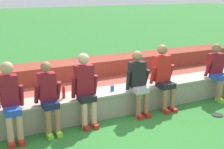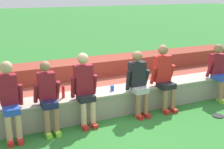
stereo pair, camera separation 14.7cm
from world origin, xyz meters
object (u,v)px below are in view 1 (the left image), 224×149
at_px(person_far_right, 164,75).
at_px(plastic_cup_middle, 112,88).
at_px(water_bottle_mid_left, 64,92).
at_px(water_bottle_near_right, 216,69).
at_px(person_right_of_center, 139,81).
at_px(person_far_left, 11,99).
at_px(frisbee, 217,115).
at_px(person_left_of_center, 49,96).
at_px(person_center, 85,87).
at_px(person_rightmost_edge, 218,69).

height_order(person_far_right, plastic_cup_middle, person_far_right).
bearing_deg(water_bottle_mid_left, water_bottle_near_right, 0.82).
distance_m(person_right_of_center, person_far_right, 0.68).
height_order(person_far_left, frisbee, person_far_left).
relative_size(person_left_of_center, water_bottle_near_right, 5.51).
xyz_separation_m(water_bottle_mid_left, plastic_cup_middle, (1.07, -0.03, -0.06)).
height_order(person_center, water_bottle_mid_left, person_center).
distance_m(person_right_of_center, plastic_cup_middle, 0.58).
distance_m(person_far_right, water_bottle_mid_left, 2.26).
xyz_separation_m(person_far_right, water_bottle_near_right, (1.88, 0.31, -0.15)).
xyz_separation_m(person_left_of_center, water_bottle_near_right, (4.49, 0.34, -0.07)).
relative_size(person_far_left, water_bottle_mid_left, 5.60).
height_order(plastic_cup_middle, frisbee, plastic_cup_middle).
bearing_deg(person_right_of_center, person_center, 179.12).
relative_size(person_far_right, water_bottle_near_right, 5.93).
xyz_separation_m(person_center, water_bottle_mid_left, (-0.36, 0.28, -0.14)).
bearing_deg(water_bottle_near_right, person_left_of_center, -175.62).
bearing_deg(person_rightmost_edge, frisbee, -131.86).
bearing_deg(person_right_of_center, water_bottle_near_right, 7.93).
distance_m(water_bottle_near_right, frisbee, 1.72).
xyz_separation_m(water_bottle_near_right, plastic_cup_middle, (-3.05, -0.08, -0.06)).
relative_size(person_left_of_center, person_right_of_center, 0.98).
xyz_separation_m(person_far_left, person_center, (1.41, -0.01, 0.02)).
bearing_deg(water_bottle_near_right, person_rightmost_edge, -130.78).
distance_m(person_right_of_center, water_bottle_mid_left, 1.59).
height_order(person_left_of_center, person_rightmost_edge, person_rightmost_edge).
distance_m(person_far_right, plastic_cup_middle, 1.21).
relative_size(person_right_of_center, person_rightmost_edge, 1.02).
bearing_deg(water_bottle_near_right, person_far_right, -170.73).
bearing_deg(plastic_cup_middle, person_far_left, -173.40).
relative_size(person_center, person_far_right, 1.00).
height_order(water_bottle_mid_left, frisbee, water_bottle_mid_left).
relative_size(person_center, water_bottle_near_right, 5.90).
bearing_deg(water_bottle_mid_left, person_far_left, -165.52).
relative_size(water_bottle_near_right, frisbee, 1.01).
distance_m(person_far_left, person_left_of_center, 0.68).
bearing_deg(person_center, person_far_left, 179.69).
bearing_deg(person_far_right, person_left_of_center, -179.18).
height_order(person_far_left, person_far_right, person_far_right).
xyz_separation_m(person_far_left, person_rightmost_edge, (4.87, -0.01, -0.03)).
relative_size(person_far_left, person_rightmost_edge, 1.05).
distance_m(person_center, person_rightmost_edge, 3.47).
bearing_deg(plastic_cup_middle, frisbee, -29.28).
bearing_deg(water_bottle_near_right, frisbee, -131.55).
bearing_deg(person_left_of_center, person_right_of_center, -0.37).
xyz_separation_m(person_right_of_center, plastic_cup_middle, (-0.49, 0.27, -0.16)).
bearing_deg(person_far_left, person_left_of_center, -1.12).
height_order(person_far_left, water_bottle_mid_left, person_far_left).
relative_size(person_right_of_center, plastic_cup_middle, 12.13).
relative_size(person_left_of_center, water_bottle_mid_left, 5.33).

